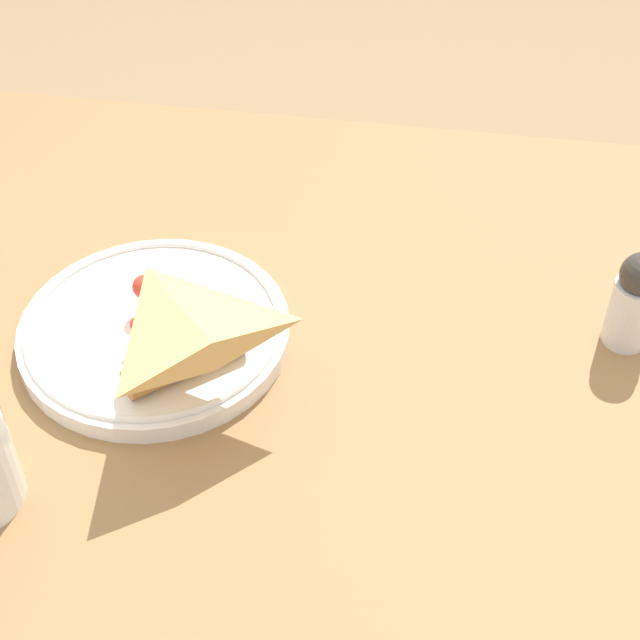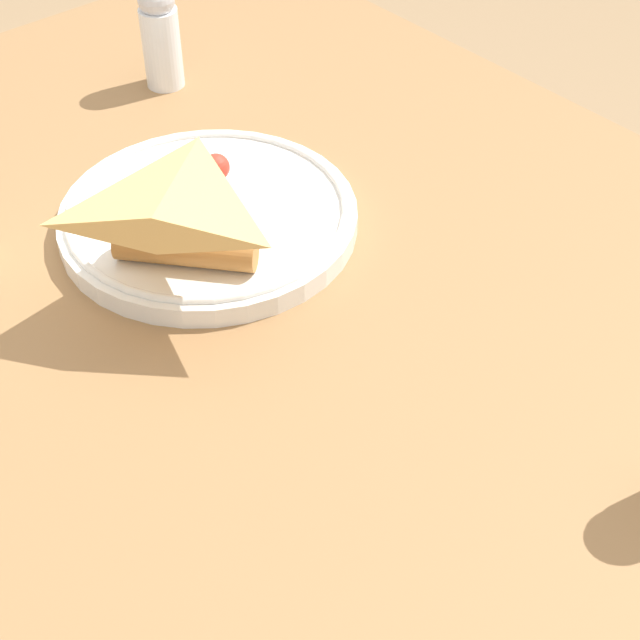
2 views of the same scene
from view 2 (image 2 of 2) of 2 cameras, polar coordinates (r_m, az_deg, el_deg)
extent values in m
cube|color=olive|center=(0.62, -2.39, -6.23)|extent=(1.14, 0.86, 0.03)
cube|color=#382D23|center=(1.34, -3.25, 4.44)|extent=(0.06, 0.06, 0.70)
cylinder|color=white|center=(0.74, -6.49, 5.87)|extent=(0.22, 0.22, 0.02)
torus|color=white|center=(0.74, -6.55, 6.46)|extent=(0.21, 0.21, 0.01)
pyramid|color=#E0B266|center=(0.73, -6.69, 6.78)|extent=(0.15, 0.15, 0.02)
cylinder|color=#B77A3D|center=(0.68, -7.82, 4.12)|extent=(0.09, 0.08, 0.02)
sphere|color=red|center=(0.71, -8.42, 7.21)|extent=(0.01, 0.01, 0.01)
sphere|color=red|center=(0.74, -6.06, 8.84)|extent=(0.02, 0.02, 0.02)
sphere|color=#EFDB93|center=(0.72, -6.65, 7.74)|extent=(0.01, 0.01, 0.01)
cylinder|color=white|center=(0.91, -9.18, 15.37)|extent=(0.03, 0.03, 0.07)
camera|label=1|loc=(0.38, -96.33, 20.49)|focal=55.00mm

